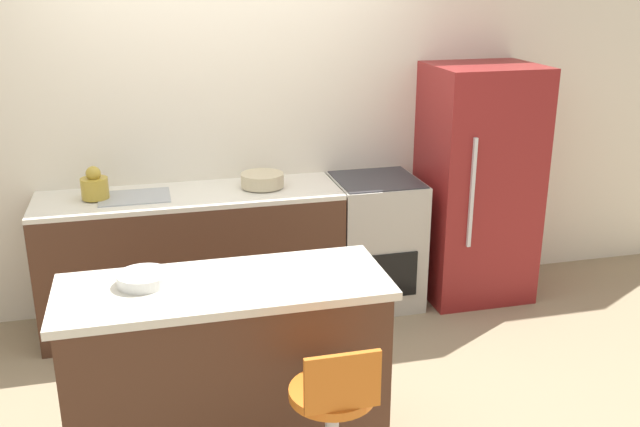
{
  "coord_description": "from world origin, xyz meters",
  "views": [
    {
      "loc": [
        -0.55,
        -4.15,
        2.28
      ],
      "look_at": [
        0.4,
        -0.41,
        0.95
      ],
      "focal_mm": 40.0,
      "sensor_mm": 36.0,
      "label": 1
    }
  ],
  "objects_px": {
    "refrigerator": "(477,184)",
    "kettle": "(95,186)",
    "mixing_bowl": "(262,180)",
    "oven_range": "(375,241)"
  },
  "relations": [
    {
      "from": "refrigerator",
      "to": "kettle",
      "type": "height_order",
      "value": "refrigerator"
    },
    {
      "from": "refrigerator",
      "to": "mixing_bowl",
      "type": "xyz_separation_m",
      "value": [
        -1.54,
        0.05,
        0.12
      ]
    },
    {
      "from": "refrigerator",
      "to": "kettle",
      "type": "distance_m",
      "value": 2.6
    },
    {
      "from": "refrigerator",
      "to": "kettle",
      "type": "xyz_separation_m",
      "value": [
        -2.6,
        0.05,
        0.16
      ]
    },
    {
      "from": "oven_range",
      "to": "mixing_bowl",
      "type": "height_order",
      "value": "mixing_bowl"
    },
    {
      "from": "refrigerator",
      "to": "mixing_bowl",
      "type": "distance_m",
      "value": 1.54
    },
    {
      "from": "kettle",
      "to": "mixing_bowl",
      "type": "xyz_separation_m",
      "value": [
        1.06,
        -0.0,
        -0.04
      ]
    },
    {
      "from": "oven_range",
      "to": "refrigerator",
      "type": "relative_size",
      "value": 0.55
    },
    {
      "from": "oven_range",
      "to": "kettle",
      "type": "bearing_deg",
      "value": 179.33
    },
    {
      "from": "oven_range",
      "to": "refrigerator",
      "type": "bearing_deg",
      "value": -1.87
    }
  ]
}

